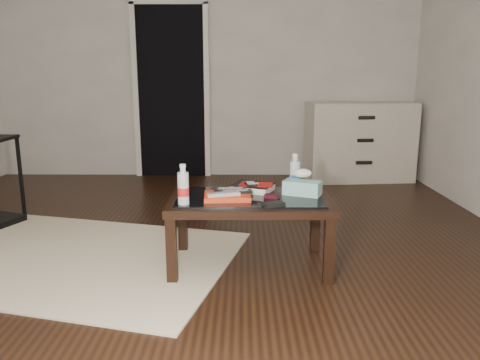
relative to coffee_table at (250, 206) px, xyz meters
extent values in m
plane|color=black|center=(-0.49, 0.33, -0.40)|extent=(5.00, 5.00, 0.00)
plane|color=silver|center=(-0.49, 2.83, 0.95)|extent=(5.00, 0.00, 5.00)
cube|color=black|center=(-0.89, 2.80, 0.60)|extent=(0.80, 0.05, 2.00)
cube|color=silver|center=(-1.31, 2.77, 0.60)|extent=(0.06, 0.04, 2.04)
cube|color=silver|center=(-0.47, 2.77, 0.60)|extent=(0.06, 0.04, 2.04)
cube|color=silver|center=(-0.89, 2.77, 1.62)|extent=(0.90, 0.04, 0.06)
cube|color=black|center=(-0.46, -0.26, -0.20)|extent=(0.06, 0.06, 0.40)
cube|color=black|center=(0.46, -0.26, -0.20)|extent=(0.06, 0.06, 0.40)
cube|color=black|center=(-0.46, 0.26, -0.20)|extent=(0.06, 0.06, 0.40)
cube|color=black|center=(0.46, 0.26, -0.20)|extent=(0.06, 0.06, 0.40)
cube|color=black|center=(0.00, 0.00, 0.03)|extent=(1.00, 0.60, 0.05)
cube|color=black|center=(0.00, 0.00, 0.06)|extent=(0.90, 0.50, 0.01)
cube|color=beige|center=(-1.14, 0.11, -0.39)|extent=(2.31, 1.94, 0.01)
cube|color=beige|center=(1.31, 2.56, 0.05)|extent=(1.24, 0.60, 0.90)
cylinder|color=black|center=(1.31, 2.30, -0.15)|extent=(0.18, 0.06, 0.04)
cylinder|color=black|center=(1.31, 2.30, 0.10)|extent=(0.18, 0.06, 0.04)
cylinder|color=black|center=(1.31, 2.30, 0.35)|extent=(0.18, 0.06, 0.04)
cube|color=black|center=(-1.96, 1.09, -0.05)|extent=(0.03, 0.03, 0.70)
cube|color=red|center=(-0.14, -0.06, 0.08)|extent=(0.29, 0.23, 0.03)
cube|color=#A6A6AB|center=(-0.16, -0.10, 0.11)|extent=(0.21, 0.10, 0.02)
cube|color=black|center=(-0.09, -0.05, 0.11)|extent=(0.21, 0.09, 0.02)
cube|color=black|center=(-0.12, 0.01, 0.11)|extent=(0.20, 0.07, 0.02)
cube|color=black|center=(0.02, 0.14, 0.09)|extent=(0.31, 0.28, 0.05)
cube|color=#AD0D0B|center=(0.03, 0.13, 0.11)|extent=(0.22, 0.18, 0.01)
cube|color=black|center=(0.01, 0.09, 0.12)|extent=(0.08, 0.11, 0.02)
cube|color=black|center=(0.14, -0.04, 0.08)|extent=(0.10, 0.08, 0.02)
cube|color=black|center=(0.14, -0.22, 0.07)|extent=(0.14, 0.11, 0.02)
cylinder|color=silver|center=(-0.39, -0.18, 0.18)|extent=(0.08, 0.08, 0.24)
cylinder|color=silver|center=(0.30, 0.19, 0.18)|extent=(0.08, 0.08, 0.24)
cube|color=teal|center=(0.33, 0.04, 0.11)|extent=(0.26, 0.20, 0.09)
camera|label=1|loc=(-0.05, -2.83, 0.80)|focal=35.00mm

